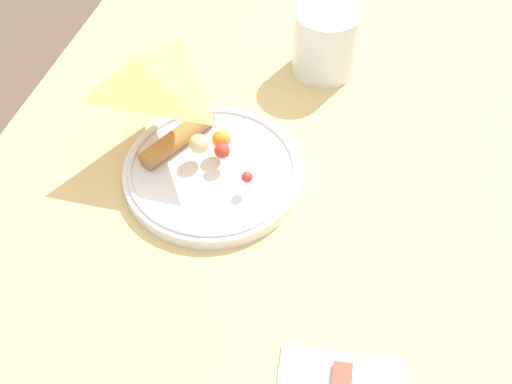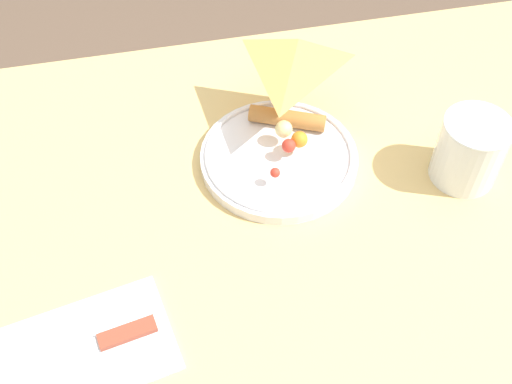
{
  "view_description": "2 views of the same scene",
  "coord_description": "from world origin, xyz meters",
  "views": [
    {
      "loc": [
        0.61,
        0.18,
        1.49
      ],
      "look_at": [
        0.09,
        -0.0,
        0.83
      ],
      "focal_mm": 55.0,
      "sensor_mm": 36.0,
      "label": 1
    },
    {
      "loc": [
        0.19,
        0.5,
        1.43
      ],
      "look_at": [
        0.09,
        0.0,
        0.81
      ],
      "focal_mm": 45.0,
      "sensor_mm": 36.0,
      "label": 2
    }
  ],
  "objects": [
    {
      "name": "dining_table",
      "position": [
        0.0,
        0.0,
        0.65
      ],
      "size": [
        1.12,
        0.71,
        0.77
      ],
      "color": "#DBB770",
      "rests_on": "ground_plane"
    },
    {
      "name": "napkin_folded",
      "position": [
        0.32,
        0.16,
        0.77
      ],
      "size": [
        0.22,
        0.16,
        0.0
      ],
      "rotation": [
        0.0,
        0.0,
        0.19
      ],
      "color": "silver",
      "rests_on": "dining_table"
    },
    {
      "name": "milk_glass",
      "position": [
        -0.2,
        -0.0,
        0.81
      ],
      "size": [
        0.09,
        0.09,
        0.1
      ],
      "color": "white",
      "rests_on": "dining_table"
    },
    {
      "name": "butter_knife",
      "position": [
        0.31,
        0.15,
        0.78
      ],
      "size": [
        0.18,
        0.05,
        0.01
      ],
      "rotation": [
        0.0,
        0.0,
        0.18
      ],
      "color": "#99422D",
      "rests_on": "napkin_folded"
    },
    {
      "name": "plate_pizza",
      "position": [
        0.04,
        -0.07,
        0.78
      ],
      "size": [
        0.22,
        0.22,
        0.06
      ],
      "color": "white",
      "rests_on": "dining_table"
    }
  ]
}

